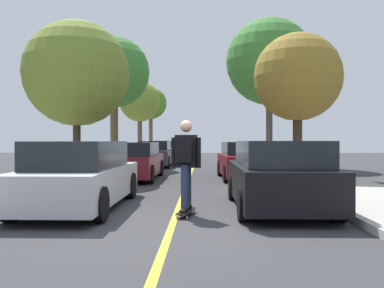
{
  "coord_description": "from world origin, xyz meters",
  "views": [
    {
      "loc": [
        0.52,
        -7.33,
        1.45
      ],
      "look_at": [
        0.06,
        10.39,
        1.29
      ],
      "focal_mm": 38.12,
      "sensor_mm": 36.0,
      "label": 1
    }
  ],
  "objects_px": {
    "parked_car_right_nearest": "(278,176)",
    "streetlamp": "(271,100)",
    "parked_car_left_farthest": "(166,151)",
    "parked_car_right_near": "(244,161)",
    "street_tree_left_nearest": "(77,74)",
    "parked_car_left_near": "(133,161)",
    "skateboard": "(186,211)",
    "street_tree_left_near": "(114,73)",
    "fire_hydrant": "(48,177)",
    "skateboarder": "(186,159)",
    "parked_car_left_nearest": "(80,175)",
    "street_tree_right_nearest": "(298,78)",
    "street_tree_right_near": "(269,62)",
    "parked_car_left_far": "(155,154)",
    "street_tree_left_far": "(140,102)",
    "street_tree_left_farthest": "(151,104)"
  },
  "relations": [
    {
      "from": "parked_car_right_near",
      "to": "fire_hydrant",
      "type": "bearing_deg",
      "value": -141.13
    },
    {
      "from": "parked_car_right_nearest",
      "to": "street_tree_left_near",
      "type": "height_order",
      "value": "street_tree_left_near"
    },
    {
      "from": "street_tree_right_near",
      "to": "fire_hydrant",
      "type": "height_order",
      "value": "street_tree_right_near"
    },
    {
      "from": "street_tree_right_nearest",
      "to": "street_tree_left_near",
      "type": "bearing_deg",
      "value": 145.02
    },
    {
      "from": "street_tree_left_near",
      "to": "fire_hydrant",
      "type": "distance_m",
      "value": 11.34
    },
    {
      "from": "street_tree_right_near",
      "to": "parked_car_right_near",
      "type": "bearing_deg",
      "value": -106.91
    },
    {
      "from": "parked_car_left_nearest",
      "to": "street_tree_left_farthest",
      "type": "distance_m",
      "value": 27.89
    },
    {
      "from": "parked_car_left_near",
      "to": "skateboard",
      "type": "height_order",
      "value": "parked_car_left_near"
    },
    {
      "from": "parked_car_right_nearest",
      "to": "streetlamp",
      "type": "bearing_deg",
      "value": 81.18
    },
    {
      "from": "street_tree_left_far",
      "to": "street_tree_right_near",
      "type": "height_order",
      "value": "street_tree_right_near"
    },
    {
      "from": "street_tree_left_nearest",
      "to": "street_tree_right_near",
      "type": "height_order",
      "value": "street_tree_right_near"
    },
    {
      "from": "skateboard",
      "to": "skateboarder",
      "type": "height_order",
      "value": "skateboarder"
    },
    {
      "from": "street_tree_left_farthest",
      "to": "street_tree_right_near",
      "type": "distance_m",
      "value": 16.48
    },
    {
      "from": "parked_car_left_far",
      "to": "street_tree_right_near",
      "type": "xyz_separation_m",
      "value": [
        6.18,
        -0.4,
        4.95
      ]
    },
    {
      "from": "parked_car_left_farthest",
      "to": "skateboard",
      "type": "bearing_deg",
      "value": -83.78
    },
    {
      "from": "parked_car_left_nearest",
      "to": "street_tree_right_near",
      "type": "distance_m",
      "value": 15.43
    },
    {
      "from": "parked_car_left_nearest",
      "to": "street_tree_left_near",
      "type": "distance_m",
      "value": 13.35
    },
    {
      "from": "street_tree_left_nearest",
      "to": "street_tree_right_near",
      "type": "distance_m",
      "value": 10.95
    },
    {
      "from": "street_tree_left_farthest",
      "to": "fire_hydrant",
      "type": "bearing_deg",
      "value": -88.88
    },
    {
      "from": "street_tree_right_near",
      "to": "skateboard",
      "type": "bearing_deg",
      "value": -105.45
    },
    {
      "from": "fire_hydrant",
      "to": "skateboard",
      "type": "distance_m",
      "value": 4.8
    },
    {
      "from": "street_tree_left_far",
      "to": "street_tree_right_nearest",
      "type": "xyz_separation_m",
      "value": [
        8.18,
        -14.41,
        -0.47
      ]
    },
    {
      "from": "parked_car_right_nearest",
      "to": "streetlamp",
      "type": "height_order",
      "value": "streetlamp"
    },
    {
      "from": "street_tree_left_near",
      "to": "parked_car_left_nearest",
      "type": "bearing_deg",
      "value": -80.91
    },
    {
      "from": "parked_car_right_nearest",
      "to": "street_tree_left_far",
      "type": "bearing_deg",
      "value": 106.22
    },
    {
      "from": "parked_car_right_near",
      "to": "skateboarder",
      "type": "distance_m",
      "value": 7.77
    },
    {
      "from": "parked_car_left_far",
      "to": "street_tree_left_far",
      "type": "xyz_separation_m",
      "value": [
        -2.0,
        7.53,
        3.59
      ]
    },
    {
      "from": "parked_car_right_near",
      "to": "parked_car_left_far",
      "type": "bearing_deg",
      "value": 120.95
    },
    {
      "from": "parked_car_right_near",
      "to": "parked_car_left_near",
      "type": "bearing_deg",
      "value": -177.72
    },
    {
      "from": "parked_car_left_far",
      "to": "street_tree_right_near",
      "type": "height_order",
      "value": "street_tree_right_near"
    },
    {
      "from": "street_tree_left_nearest",
      "to": "street_tree_left_near",
      "type": "xyz_separation_m",
      "value": [
        0.0,
        6.32,
        1.08
      ]
    },
    {
      "from": "parked_car_left_near",
      "to": "street_tree_right_nearest",
      "type": "distance_m",
      "value": 6.94
    },
    {
      "from": "parked_car_right_nearest",
      "to": "fire_hydrant",
      "type": "xyz_separation_m",
      "value": [
        -5.68,
        2.16,
        -0.23
      ]
    },
    {
      "from": "parked_car_left_farthest",
      "to": "street_tree_left_near",
      "type": "distance_m",
      "value": 9.08
    },
    {
      "from": "parked_car_left_farthest",
      "to": "street_tree_left_farthest",
      "type": "bearing_deg",
      "value": 105.34
    },
    {
      "from": "street_tree_left_nearest",
      "to": "streetlamp",
      "type": "relative_size",
      "value": 0.99
    },
    {
      "from": "parked_car_right_nearest",
      "to": "fire_hydrant",
      "type": "bearing_deg",
      "value": 159.15
    },
    {
      "from": "street_tree_left_near",
      "to": "fire_hydrant",
      "type": "height_order",
      "value": "street_tree_left_near"
    },
    {
      "from": "parked_car_left_nearest",
      "to": "street_tree_left_farthest",
      "type": "height_order",
      "value": "street_tree_left_farthest"
    },
    {
      "from": "fire_hydrant",
      "to": "street_tree_right_near",
      "type": "bearing_deg",
      "value": 55.45
    },
    {
      "from": "parked_car_left_farthest",
      "to": "parked_car_right_near",
      "type": "distance_m",
      "value": 14.2
    },
    {
      "from": "parked_car_right_near",
      "to": "fire_hydrant",
      "type": "height_order",
      "value": "parked_car_right_near"
    },
    {
      "from": "parked_car_left_farthest",
      "to": "street_tree_left_nearest",
      "type": "height_order",
      "value": "street_tree_left_nearest"
    },
    {
      "from": "parked_car_right_nearest",
      "to": "skateboarder",
      "type": "bearing_deg",
      "value": -157.73
    },
    {
      "from": "parked_car_left_farthest",
      "to": "street_tree_right_nearest",
      "type": "distance_m",
      "value": 15.15
    },
    {
      "from": "parked_car_left_far",
      "to": "street_tree_left_nearest",
      "type": "relative_size",
      "value": 0.73
    },
    {
      "from": "street_tree_left_farthest",
      "to": "skateboard",
      "type": "distance_m",
      "value": 29.03
    },
    {
      "from": "skateboard",
      "to": "skateboarder",
      "type": "distance_m",
      "value": 1.0
    },
    {
      "from": "streetlamp",
      "to": "parked_car_right_near",
      "type": "bearing_deg",
      "value": -111.13
    },
    {
      "from": "parked_car_left_farthest",
      "to": "street_tree_left_near",
      "type": "relative_size",
      "value": 0.62
    }
  ]
}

